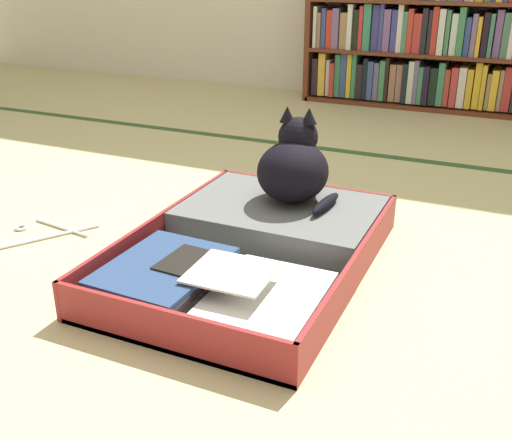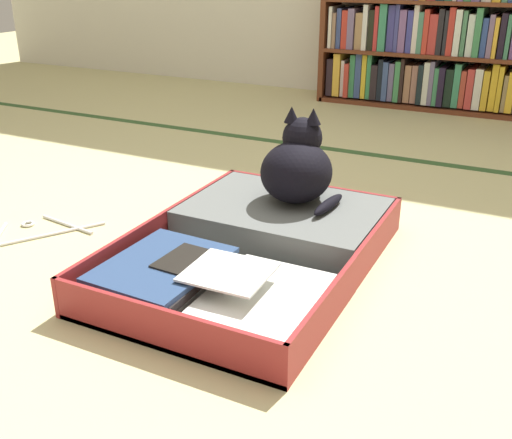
# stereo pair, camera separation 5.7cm
# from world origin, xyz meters

# --- Properties ---
(ground_plane) EXTENTS (10.00, 10.00, 0.00)m
(ground_plane) POSITION_xyz_m (0.00, 0.00, 0.00)
(ground_plane) COLOR #C4BD84
(tatami_border) EXTENTS (4.80, 0.05, 0.00)m
(tatami_border) POSITION_xyz_m (0.00, 1.22, 0.00)
(tatami_border) COLOR #315328
(tatami_border) RESTS_ON ground_plane
(bookshelf) EXTENTS (1.55, 0.27, 0.86)m
(bookshelf) POSITION_xyz_m (0.27, 2.24, 0.42)
(bookshelf) COLOR brown
(bookshelf) RESTS_ON ground_plane
(open_suitcase) EXTENTS (0.60, 0.86, 0.11)m
(open_suitcase) POSITION_xyz_m (0.10, 0.12, 0.05)
(open_suitcase) COLOR maroon
(open_suitcase) RESTS_ON ground_plane
(black_cat) EXTENTS (0.26, 0.26, 0.27)m
(black_cat) POSITION_xyz_m (0.13, 0.34, 0.21)
(black_cat) COLOR black
(black_cat) RESTS_ON open_suitcase
(clothes_hanger) EXTENTS (0.30, 0.36, 0.01)m
(clothes_hanger) POSITION_xyz_m (-0.58, -0.04, 0.01)
(clothes_hanger) COLOR silver
(clothes_hanger) RESTS_ON ground_plane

